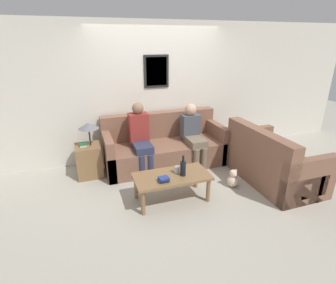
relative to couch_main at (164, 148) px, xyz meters
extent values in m
plane|color=#ADA899|center=(0.00, -0.55, -0.32)|extent=(16.00, 16.00, 0.00)
cube|color=silver|center=(0.00, 0.48, 0.98)|extent=(9.00, 0.06, 2.60)
cube|color=black|center=(0.00, 0.44, 1.38)|extent=(0.48, 0.02, 0.60)
cube|color=#B7CCB2|center=(0.00, 0.43, 1.38)|extent=(0.40, 0.01, 0.52)
cube|color=brown|center=(0.00, -0.06, -0.10)|extent=(2.26, 0.92, 0.45)
cube|color=brown|center=(0.00, 0.30, 0.37)|extent=(2.26, 0.20, 0.50)
cube|color=brown|center=(-1.06, -0.06, 0.04)|extent=(0.14, 0.92, 0.72)
cube|color=brown|center=(1.06, -0.06, 0.04)|extent=(0.14, 0.92, 0.72)
cube|color=brown|center=(1.54, -1.25, -0.10)|extent=(0.92, 1.56, 0.45)
cube|color=brown|center=(1.18, -1.25, 0.37)|extent=(0.20, 1.56, 0.50)
cube|color=brown|center=(1.54, -1.97, 0.04)|extent=(0.92, 0.14, 0.72)
cube|color=brown|center=(1.54, -0.54, 0.04)|extent=(0.92, 0.14, 0.72)
cube|color=olive|center=(-0.29, -1.24, 0.07)|extent=(1.11, 0.55, 0.04)
cylinder|color=olive|center=(-0.79, -1.46, -0.14)|extent=(0.06, 0.06, 0.37)
cylinder|color=olive|center=(0.20, -1.46, -0.14)|extent=(0.06, 0.06, 0.37)
cylinder|color=olive|center=(-0.79, -1.03, -0.14)|extent=(0.06, 0.06, 0.37)
cylinder|color=olive|center=(0.20, -1.03, -0.14)|extent=(0.06, 0.06, 0.37)
cube|color=olive|center=(-1.40, -0.05, -0.04)|extent=(0.43, 0.43, 0.57)
cylinder|color=#262628|center=(-1.34, -0.05, 0.41)|extent=(0.02, 0.02, 0.32)
cone|color=slate|center=(-1.34, -0.05, 0.60)|extent=(0.34, 0.34, 0.10)
cube|color=beige|center=(-1.46, -0.07, 0.26)|extent=(0.12, 0.09, 0.02)
cube|color=#237547|center=(-1.46, -0.07, 0.28)|extent=(0.12, 0.07, 0.02)
cube|color=#237547|center=(-1.46, -0.07, 0.30)|extent=(0.12, 0.07, 0.02)
cylinder|color=black|center=(-0.14, -1.30, 0.20)|extent=(0.08, 0.08, 0.22)
cylinder|color=black|center=(-0.14, -1.30, 0.36)|extent=(0.03, 0.03, 0.09)
cylinder|color=silver|center=(-0.19, -1.20, 0.14)|extent=(0.08, 0.08, 0.10)
cube|color=black|center=(-0.46, -1.38, 0.10)|extent=(0.15, 0.11, 0.02)
cube|color=navy|center=(-0.46, -1.38, 0.12)|extent=(0.16, 0.09, 0.02)
cube|color=navy|center=(-0.46, -1.38, 0.14)|extent=(0.15, 0.13, 0.03)
cube|color=#2D334C|center=(-0.49, -0.27, 0.17)|extent=(0.31, 0.48, 0.14)
cylinder|color=#2D334C|center=(-0.57, -0.50, -0.10)|extent=(0.11, 0.11, 0.45)
cylinder|color=#2D334C|center=(-0.41, -0.50, -0.10)|extent=(0.11, 0.11, 0.45)
cube|color=maroon|center=(-0.49, -0.03, 0.45)|extent=(0.34, 0.22, 0.55)
sphere|color=#8C664C|center=(-0.49, -0.03, 0.82)|extent=(0.20, 0.20, 0.20)
cube|color=#756651|center=(0.51, -0.31, 0.17)|extent=(0.31, 0.49, 0.14)
cylinder|color=#756651|center=(0.43, -0.55, -0.10)|extent=(0.11, 0.11, 0.45)
cylinder|color=#756651|center=(0.58, -0.55, -0.10)|extent=(0.11, 0.11, 0.45)
cube|color=#474C56|center=(0.51, -0.06, 0.40)|extent=(0.34, 0.22, 0.45)
sphere|color=tan|center=(0.51, -0.06, 0.72)|extent=(0.22, 0.22, 0.22)
sphere|color=beige|center=(0.79, -1.20, -0.23)|extent=(0.19, 0.19, 0.19)
sphere|color=beige|center=(0.79, -1.20, -0.09)|extent=(0.12, 0.12, 0.12)
sphere|color=beige|center=(0.74, -1.20, -0.04)|extent=(0.04, 0.04, 0.04)
sphere|color=beige|center=(0.83, -1.20, -0.04)|extent=(0.04, 0.04, 0.04)
sphere|color=#FFEAD1|center=(0.79, -1.25, -0.09)|extent=(0.05, 0.05, 0.05)
camera|label=1|loc=(-1.45, -4.42, 1.93)|focal=28.00mm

